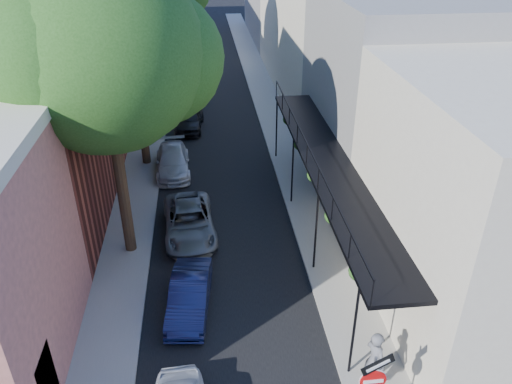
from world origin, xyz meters
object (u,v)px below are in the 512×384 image
object	(u,v)px
oak_near	(117,54)
parked_car_e	(189,118)
oak_mid	(140,30)
parked_car_d	(173,161)
sign_post	(373,383)
parked_car_c	(189,222)
parked_car_b	(189,295)
pedestrian	(375,360)

from	to	relation	value
oak_near	parked_car_e	distance (m)	14.61
oak_near	oak_mid	bearing A→B (deg)	90.37
oak_near	parked_car_d	world-z (taller)	oak_near
sign_post	parked_car_e	world-z (taller)	sign_post
oak_near	parked_car_c	size ratio (longest dim) A/B	2.54
parked_car_c	parked_car_e	distance (m)	11.88
parked_car_d	sign_post	bearing A→B (deg)	-73.97
oak_near	parked_car_b	world-z (taller)	oak_near
parked_car_b	pedestrian	xyz separation A→B (m)	(5.20, -3.90, 0.52)
sign_post	parked_car_b	xyz separation A→B (m)	(-4.56, 5.35, -1.43)
parked_car_b	parked_car_e	xyz separation A→B (m)	(-0.11, 16.51, 0.08)
parked_car_b	parked_car_e	size ratio (longest dim) A/B	0.91
parked_car_b	parked_car_c	xyz separation A→B (m)	(-0.03, 4.62, 0.02)
oak_mid	parked_car_c	xyz separation A→B (m)	(1.99, -7.28, -6.43)
parked_car_c	pedestrian	distance (m)	10.00
parked_car_b	parked_car_d	distance (m)	10.63
parked_car_c	oak_mid	bearing A→B (deg)	101.37
parked_car_c	parked_car_d	world-z (taller)	parked_car_c
parked_car_b	pedestrian	size ratio (longest dim) A/B	1.82
oak_mid	parked_car_b	distance (m)	13.69
sign_post	parked_car_b	size ratio (longest dim) A/B	0.81
parked_car_e	parked_car_b	bearing A→B (deg)	-85.29
oak_near	parked_car_d	xyz separation A→B (m)	(1.04, 6.66, -7.27)
parked_car_b	pedestrian	distance (m)	6.52
parked_car_c	sign_post	bearing A→B (deg)	-69.26
parked_car_d	parked_car_b	bearing A→B (deg)	-87.95
sign_post	parked_car_e	size ratio (longest dim) A/B	0.74
oak_mid	parked_car_b	size ratio (longest dim) A/B	2.78
parked_car_b	oak_mid	bearing A→B (deg)	105.69
parked_car_d	pedestrian	size ratio (longest dim) A/B	2.08
oak_near	pedestrian	xyz separation A→B (m)	(7.16, -7.83, -6.75)
oak_mid	parked_car_d	bearing A→B (deg)	-50.27
oak_near	parked_car_e	world-z (taller)	oak_near
sign_post	parked_car_c	size ratio (longest dim) A/B	0.66
sign_post	parked_car_b	world-z (taller)	sign_post
oak_near	sign_post	bearing A→B (deg)	-54.91
oak_mid	parked_car_d	distance (m)	6.67
oak_mid	parked_car_b	xyz separation A→B (m)	(2.02, -11.90, -6.45)
parked_car_c	parked_car_d	size ratio (longest dim) A/B	1.07
oak_mid	parked_car_c	size ratio (longest dim) A/B	2.27
sign_post	oak_near	world-z (taller)	oak_near
sign_post	parked_car_c	bearing A→B (deg)	114.68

